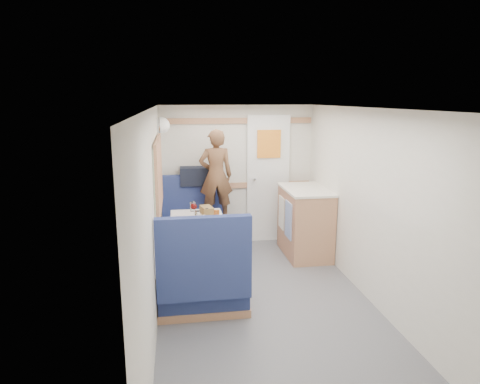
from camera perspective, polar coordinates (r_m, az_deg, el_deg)
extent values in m
plane|color=#515156|center=(4.42, 4.03, -15.87)|extent=(4.50, 4.50, 0.00)
plane|color=silver|center=(3.90, 4.48, 10.99)|extent=(4.50, 4.50, 0.00)
cube|color=silver|center=(6.21, -0.36, 2.28)|extent=(2.20, 0.02, 2.00)
cube|color=silver|center=(3.96, -11.52, -3.90)|extent=(0.02, 4.50, 2.00)
cube|color=silver|center=(4.42, 18.31, -2.57)|extent=(0.02, 4.50, 2.00)
cube|color=#A36849|center=(6.22, -0.33, 0.89)|extent=(2.15, 0.02, 0.08)
cube|color=#A36849|center=(6.10, -0.35, 9.48)|extent=(2.15, 0.02, 0.08)
cube|color=#97A28A|center=(4.87, -10.88, 2.22)|extent=(0.04, 1.30, 0.72)
cube|color=white|center=(6.27, 3.75, 1.71)|extent=(0.62, 0.04, 1.86)
cube|color=#FA9F29|center=(6.16, 3.88, 6.41)|extent=(0.34, 0.03, 0.40)
cylinder|color=silver|center=(6.17, 1.86, 1.75)|extent=(0.04, 0.10, 0.04)
cube|color=white|center=(5.00, -5.68, -3.83)|extent=(0.62, 0.92, 0.04)
cylinder|color=silver|center=(5.11, -5.60, -7.60)|extent=(0.08, 0.08, 0.66)
cylinder|color=silver|center=(5.23, -5.52, -11.05)|extent=(0.36, 0.36, 0.03)
cube|color=navy|center=(5.90, -6.01, -6.09)|extent=(0.88, 0.50, 0.45)
cube|color=navy|center=(6.06, -6.23, -1.44)|extent=(0.88, 0.10, 0.80)
cube|color=#A36849|center=(5.97, -5.96, -7.78)|extent=(0.90, 0.52, 0.08)
cube|color=navy|center=(4.42, -4.97, -12.66)|extent=(0.88, 0.50, 0.45)
cube|color=navy|center=(3.99, -4.82, -8.84)|extent=(0.88, 0.10, 0.80)
cube|color=#A36849|center=(4.50, -4.93, -14.80)|extent=(0.90, 0.52, 0.08)
cube|color=#A36849|center=(6.04, -6.29, 0.77)|extent=(0.90, 0.14, 0.04)
sphere|color=white|center=(5.66, -10.38, 8.74)|extent=(0.20, 0.20, 0.20)
cube|color=#A36849|center=(5.85, 8.65, -4.05)|extent=(0.54, 0.90, 0.90)
cube|color=silver|center=(5.73, 8.79, 0.31)|extent=(0.56, 0.92, 0.03)
cube|color=#5972B2|center=(5.58, 6.47, -3.73)|extent=(0.01, 0.30, 0.48)
cube|color=silver|center=(5.91, 5.57, -2.77)|extent=(0.01, 0.28, 0.44)
imported|color=brown|center=(5.76, -3.24, 2.20)|extent=(0.47, 0.32, 1.25)
cube|color=black|center=(6.02, -5.50, 2.15)|extent=(0.53, 0.26, 0.25)
cube|color=silver|center=(4.66, -3.93, -4.66)|extent=(0.35, 0.40, 0.02)
sphere|color=orange|center=(4.84, -4.40, -3.48)|extent=(0.06, 0.06, 0.06)
cube|color=#F4E18D|center=(4.71, -5.27, -4.14)|extent=(0.12, 0.09, 0.04)
cylinder|color=white|center=(5.08, -6.16, -3.31)|extent=(0.06, 0.06, 0.01)
cylinder|color=white|center=(5.07, -6.17, -2.74)|extent=(0.01, 0.01, 0.10)
sphere|color=#420707|center=(5.05, -6.19, -1.92)|extent=(0.08, 0.08, 0.08)
cylinder|color=silver|center=(4.61, -7.87, -4.33)|extent=(0.07, 0.07, 0.11)
cylinder|color=white|center=(5.34, -6.33, -1.93)|extent=(0.07, 0.07, 0.11)
cylinder|color=white|center=(4.97, -5.70, -3.08)|extent=(0.06, 0.06, 0.10)
cylinder|color=brown|center=(4.99, -3.11, -2.99)|extent=(0.06, 0.06, 0.10)
cylinder|color=black|center=(5.09, -4.43, -2.72)|extent=(0.04, 0.04, 0.10)
cylinder|color=white|center=(4.85, -4.82, -3.58)|extent=(0.03, 0.03, 0.08)
cube|color=brown|center=(5.17, -4.44, -2.47)|extent=(0.17, 0.25, 0.09)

